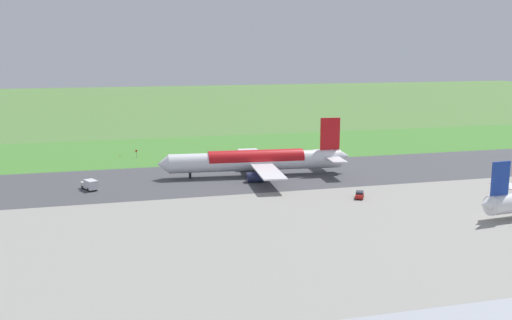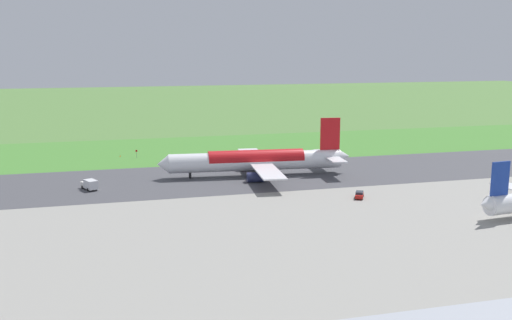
{
  "view_description": "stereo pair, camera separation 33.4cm",
  "coord_description": "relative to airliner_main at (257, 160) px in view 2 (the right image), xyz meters",
  "views": [
    {
      "loc": [
        29.09,
        151.58,
        34.77
      ],
      "look_at": [
        -11.36,
        0.0,
        4.5
      ],
      "focal_mm": 40.58,
      "sensor_mm": 36.0,
      "label": 1
    },
    {
      "loc": [
        28.77,
        151.67,
        34.77
      ],
      "look_at": [
        -11.36,
        0.0,
        4.5
      ],
      "focal_mm": 40.58,
      "sensor_mm": 36.0,
      "label": 2
    }
  ],
  "objects": [
    {
      "name": "apron_concrete",
      "position": [
        11.74,
        54.96,
        -4.33
      ],
      "size": [
        440.0,
        110.0,
        0.05
      ],
      "primitive_type": "cube",
      "color": "gray",
      "rests_on": "ground"
    },
    {
      "name": "ground_plane",
      "position": [
        11.74,
        -0.03,
        -4.35
      ],
      "size": [
        800.0,
        800.0,
        0.0
      ],
      "primitive_type": "plane",
      "color": "#547F3D"
    },
    {
      "name": "no_stopping_sign",
      "position": [
        30.9,
        -35.27,
        -2.74
      ],
      "size": [
        0.6,
        0.1,
        2.73
      ],
      "color": "slate",
      "rests_on": "ground"
    },
    {
      "name": "airliner_main",
      "position": [
        0.0,
        0.0,
        0.0
      ],
      "size": [
        54.15,
        44.35,
        15.88
      ],
      "color": "white",
      "rests_on": "ground"
    },
    {
      "name": "runway_asphalt",
      "position": [
        11.74,
        -0.03,
        -4.32
      ],
      "size": [
        600.0,
        38.61,
        0.06
      ],
      "primitive_type": "cube",
      "color": "#47474C",
      "rests_on": "ground"
    },
    {
      "name": "service_truck_baggage",
      "position": [
        44.76,
        5.01,
        -2.95
      ],
      "size": [
        4.49,
        6.21,
        2.65
      ],
      "color": "silver",
      "rests_on": "ground"
    },
    {
      "name": "service_car_followme",
      "position": [
        -17.0,
        29.85,
        -3.51
      ],
      "size": [
        3.59,
        4.55,
        1.62
      ],
      "color": "#B21914",
      "rests_on": "ground"
    },
    {
      "name": "traffic_cone_orange",
      "position": [
        35.99,
        -39.33,
        -4.08
      ],
      "size": [
        0.4,
        0.4,
        0.55
      ],
      "primitive_type": "cone",
      "color": "orange",
      "rests_on": "ground"
    },
    {
      "name": "grass_verge_foreground",
      "position": [
        11.74,
        -36.28,
        -4.33
      ],
      "size": [
        600.0,
        80.0,
        0.04
      ],
      "primitive_type": "cube",
      "color": "#478534",
      "rests_on": "ground"
    }
  ]
}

